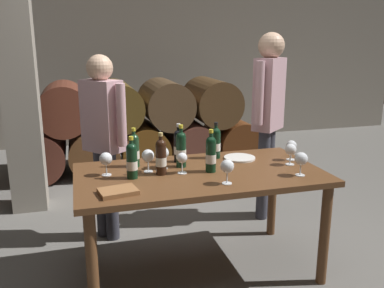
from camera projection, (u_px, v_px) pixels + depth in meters
name	position (u px, v px, depth m)	size (l,w,h in m)	color
ground_plane	(199.00, 269.00, 3.05)	(14.00, 14.00, 0.00)	#66635E
cellar_back_wall	(124.00, 56.00, 6.62)	(10.00, 0.24, 2.80)	gray
barrel_stack	(142.00, 128.00, 5.34)	(3.12, 0.90, 1.15)	brown
stone_pillar	(19.00, 78.00, 3.88)	(0.32, 0.32, 2.60)	gray
dining_table	(200.00, 184.00, 2.89)	(1.70, 0.90, 0.76)	brown
wine_bottle_0	(216.00, 142.00, 3.17)	(0.07, 0.07, 0.28)	black
wine_bottle_1	(181.00, 149.00, 2.95)	(0.07, 0.07, 0.31)	black
wine_bottle_2	(179.00, 145.00, 3.07)	(0.07, 0.07, 0.29)	black
wine_bottle_3	(161.00, 156.00, 2.78)	(0.07, 0.07, 0.29)	black
wine_bottle_4	(132.00, 160.00, 2.70)	(0.07, 0.07, 0.28)	black
wine_bottle_5	(134.00, 150.00, 2.95)	(0.07, 0.07, 0.29)	#19381E
wine_bottle_6	(211.00, 154.00, 2.84)	(0.07, 0.07, 0.30)	black
wine_glass_0	(163.00, 153.00, 2.90)	(0.09, 0.09, 0.16)	white
wine_glass_1	(301.00, 159.00, 2.76)	(0.09, 0.09, 0.16)	white
wine_glass_2	(148.00, 156.00, 2.83)	(0.09, 0.09, 0.16)	white
wine_glass_3	(182.00, 159.00, 2.80)	(0.07, 0.07, 0.15)	white
wine_glass_4	(227.00, 167.00, 2.60)	(0.09, 0.09, 0.16)	white
wine_glass_5	(291.00, 150.00, 3.00)	(0.08, 0.08, 0.16)	white
wine_glass_6	(291.00, 146.00, 3.12)	(0.08, 0.08, 0.15)	white
wine_glass_7	(106.00, 159.00, 2.76)	(0.09, 0.09, 0.16)	white
tasting_notebook	(118.00, 191.00, 2.45)	(0.22, 0.16, 0.03)	#936038
serving_plate	(240.00, 158.00, 3.17)	(0.24, 0.24, 0.01)	white
sommelier_presenting	(268.00, 109.00, 3.72)	(0.39, 0.35, 1.72)	#383842
taster_seated_left	(103.00, 132.00, 3.34)	(0.35, 0.40, 1.54)	#383842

